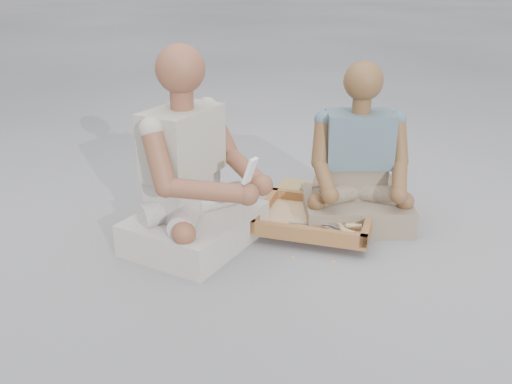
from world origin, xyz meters
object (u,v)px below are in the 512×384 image
at_px(companion, 358,172).
at_px(craftsman, 192,181).
at_px(tool_tray, 315,219).
at_px(carved_panel, 331,204).

bearing_deg(companion, craftsman, 15.47).
relative_size(tool_tray, craftsman, 0.64).
bearing_deg(tool_tray, carved_panel, 90.89).
relative_size(tool_tray, companion, 0.73).
bearing_deg(craftsman, carved_panel, 149.81).
height_order(tool_tray, companion, companion).
bearing_deg(tool_tray, craftsman, -146.69).
distance_m(craftsman, companion, 0.81).
bearing_deg(tool_tray, companion, 51.93).
relative_size(craftsman, companion, 1.14).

